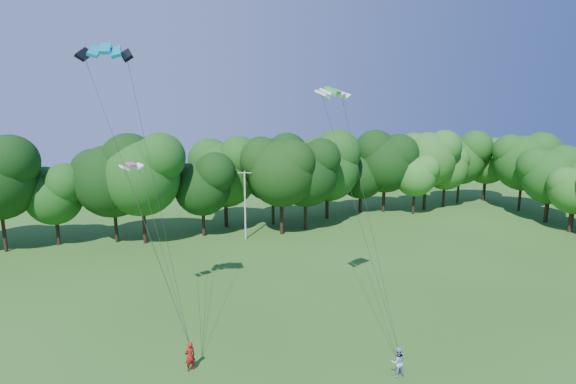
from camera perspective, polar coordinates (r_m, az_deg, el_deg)
name	(u,v)px	position (r m, az deg, el deg)	size (l,w,h in m)	color
utility_pole	(245,205)	(53.40, -5.48, -1.59)	(1.56, 0.69, 8.26)	#BABAB1
kite_flyer_left	(190,356)	(29.79, -12.34, -19.71)	(0.69, 0.45, 1.89)	#A11814
kite_flyer_right	(397,362)	(29.41, 13.73, -20.20)	(0.92, 0.72, 1.90)	#94B1CD
kite_teal	(105,49)	(29.99, -22.20, 16.51)	(3.15, 1.73, 0.79)	#058BAA
kite_green	(333,90)	(30.96, 5.69, 12.75)	(2.78, 2.06, 0.52)	green
kite_pink	(131,164)	(33.79, -19.29, 3.34)	(1.76, 1.34, 0.24)	#E43F90
tree_back_center	(282,170)	(54.46, -0.83, 2.87)	(8.94, 8.94, 13.01)	black
tree_back_east	(415,174)	(67.36, 15.85, 2.20)	(6.54, 6.54, 9.51)	#332114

